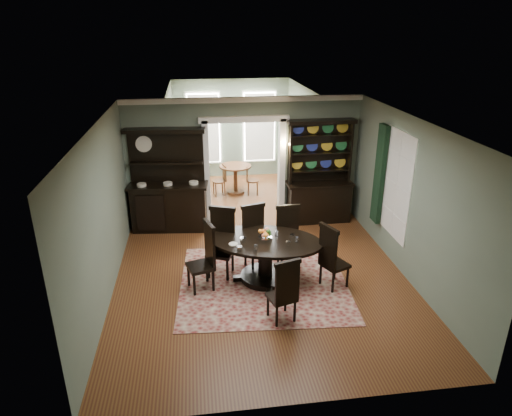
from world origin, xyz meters
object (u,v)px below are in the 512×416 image
Objects in this scene: welsh_dresser at (319,185)px; parlor_table at (235,175)px; sideboard at (169,195)px; dining_table at (265,252)px.

welsh_dresser reaches higher than parlor_table.
sideboard is at bearing -128.95° from parlor_table.
sideboard is 2.68× the size of parlor_table.
welsh_dresser reaches higher than dining_table.
dining_table is 2.77× the size of parlor_table.
welsh_dresser is 2.85m from parlor_table.
sideboard reaches higher than dining_table.
dining_table is at bearing -88.63° from parlor_table.
parlor_table is (-0.11, 4.78, -0.04)m from dining_table.
parlor_table is at bearing 129.74° from welsh_dresser.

